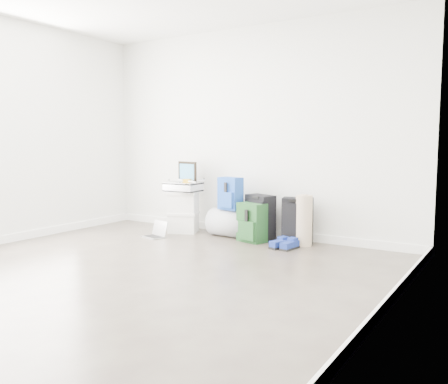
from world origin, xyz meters
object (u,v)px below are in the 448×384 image
Objects in this scene: duffel_bag at (231,223)px; laptop at (156,233)px; briefcase at (183,187)px; large_suitcase at (260,217)px; carry_on at (297,221)px; boxes_stack at (183,212)px.

duffel_bag reaches higher than laptop.
briefcase reaches higher than large_suitcase.
laptop is (-1.70, -0.58, -0.23)m from carry_on.
boxes_stack is 1.25× the size of briefcase.
briefcase reaches higher than boxes_stack.
boxes_stack is 1.62m from carry_on.
duffel_bag is (0.71, 0.08, -0.10)m from boxes_stack.
laptop is (-0.09, -0.46, -0.23)m from boxes_stack.
laptop is (-0.81, -0.54, -0.13)m from duffel_bag.
laptop is (-1.21, -0.57, -0.23)m from large_suitcase.
briefcase is (-0.00, 0.00, 0.34)m from boxes_stack.
briefcase is at bearing -168.46° from duffel_bag.
large_suitcase is at bearing 41.40° from laptop.
large_suitcase reaches higher than carry_on.
duffel_bag is at bearing 2.54° from briefcase.
large_suitcase reaches higher than boxes_stack.
briefcase is 0.76× the size of duffel_bag.
carry_on is 1.82m from laptop.
briefcase is 1.32× the size of laptop.
large_suitcase is at bearing 2.00° from briefcase.
large_suitcase is (1.12, 0.11, 0.00)m from boxes_stack.
carry_on is (1.61, 0.12, 0.00)m from boxes_stack.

